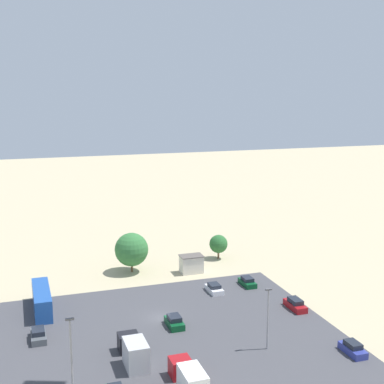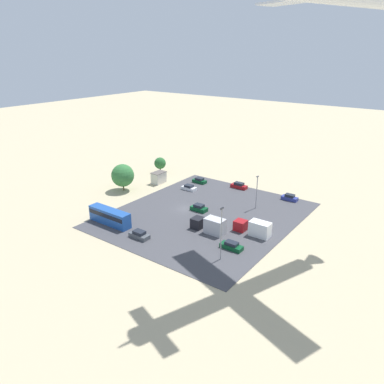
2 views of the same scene
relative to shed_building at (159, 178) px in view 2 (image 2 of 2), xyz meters
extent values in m
plane|color=tan|center=(10.56, 17.49, -1.64)|extent=(400.00, 400.00, 0.00)
cube|color=#424247|center=(10.56, 23.57, -1.60)|extent=(45.12, 38.96, 0.08)
cube|color=silver|center=(0.00, 0.00, -0.07)|extent=(3.95, 2.65, 3.15)
cube|color=#59514C|center=(0.00, 0.00, 1.56)|extent=(4.19, 2.89, 0.12)
cube|color=#1E4C9E|center=(26.94, 9.28, 0.13)|extent=(2.47, 10.86, 3.39)
cube|color=black|center=(26.94, 9.28, 0.74)|extent=(2.51, 10.43, 0.95)
cube|color=#4C5156|center=(27.96, 19.15, -1.11)|extent=(1.96, 4.35, 0.90)
cube|color=#1E232D|center=(27.96, 19.15, -0.34)|extent=(1.65, 2.44, 0.66)
cube|color=#0C4723|center=(9.50, 20.96, -1.10)|extent=(2.00, 4.05, 0.93)
cube|color=#1E232D|center=(9.50, 20.96, -0.30)|extent=(1.68, 2.27, 0.68)
cube|color=#0C4723|center=(20.69, 36.62, -1.14)|extent=(1.83, 4.47, 0.85)
cube|color=#1E232D|center=(20.69, 36.62, -0.40)|extent=(1.53, 2.50, 0.63)
cube|color=#0C4723|center=(-6.96, 9.47, -1.14)|extent=(1.86, 4.06, 0.85)
cube|color=#1E232D|center=(-6.96, 9.47, -0.40)|extent=(1.56, 2.27, 0.62)
cube|color=maroon|center=(-9.80, 20.89, -1.09)|extent=(1.80, 4.60, 0.94)
cube|color=#1E232D|center=(-9.80, 20.89, -0.28)|extent=(1.51, 2.58, 0.69)
cube|color=navy|center=(-9.70, 35.75, -1.11)|extent=(1.78, 4.09, 0.91)
cube|color=#1E232D|center=(-9.70, 35.75, -0.32)|extent=(1.50, 2.29, 0.67)
cube|color=silver|center=(-0.51, 10.50, -1.16)|extent=(2.00, 4.07, 0.81)
cube|color=#1E232D|center=(-0.51, 10.50, -0.45)|extent=(1.68, 2.28, 0.60)
cube|color=black|center=(17.14, 26.05, -0.40)|extent=(2.57, 2.33, 2.32)
cube|color=#B2B2B7|center=(17.14, 30.45, 0.10)|extent=(2.57, 4.14, 3.32)
cube|color=maroon|center=(12.66, 34.03, -0.46)|extent=(2.42, 2.40, 2.20)
cube|color=white|center=(12.66, 38.57, 0.01)|extent=(2.42, 4.28, 3.14)
cylinder|color=brown|center=(-7.69, -6.12, -0.80)|extent=(0.36, 0.36, 1.68)
sphere|color=#28602D|center=(-7.69, -6.12, 1.39)|extent=(3.61, 3.61, 3.61)
cylinder|color=brown|center=(10.28, -3.81, -0.65)|extent=(0.36, 0.36, 1.98)
sphere|color=#337038|center=(10.28, -3.81, 2.64)|extent=(6.15, 6.15, 6.15)
cylinder|color=gray|center=(0.05, 31.17, 2.40)|extent=(0.20, 0.20, 7.92)
cube|color=#4C4C51|center=(0.05, 31.17, 6.54)|extent=(0.90, 0.28, 0.20)
cylinder|color=gray|center=(25.24, 36.99, 3.43)|extent=(0.20, 0.20, 9.99)
cube|color=#4C4C51|center=(25.24, 36.99, 8.60)|extent=(0.90, 0.28, 0.20)
camera|label=1|loc=(29.51, 88.81, 31.35)|focal=50.00mm
camera|label=2|loc=(76.45, 68.23, 34.46)|focal=35.00mm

